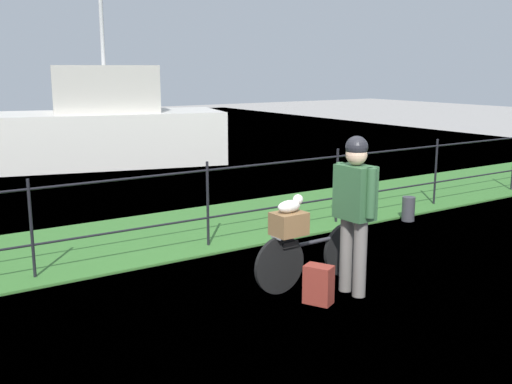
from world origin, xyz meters
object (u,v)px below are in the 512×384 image
(terrier_dog, at_px, (291,205))
(cyclist_person, at_px, (355,201))
(moored_boat_near, at_px, (107,128))
(bicycle_main, at_px, (313,256))
(backpack_on_paving, at_px, (319,285))
(wooden_crate, at_px, (289,224))
(mooring_bollard, at_px, (408,209))

(terrier_dog, height_order, cyclist_person, cyclist_person)
(cyclist_person, relative_size, moored_boat_near, 0.28)
(bicycle_main, relative_size, backpack_on_paving, 3.96)
(wooden_crate, distance_m, mooring_bollard, 3.69)
(backpack_on_paving, distance_m, moored_boat_near, 10.04)
(backpack_on_paving, distance_m, mooring_bollard, 3.80)
(terrier_dog, xyz_separation_m, moored_boat_near, (1.45, 9.46, -0.04))
(bicycle_main, relative_size, terrier_dog, 4.99)
(mooring_bollard, distance_m, moored_boat_near, 8.33)
(cyclist_person, distance_m, moored_boat_near, 9.94)
(bicycle_main, bearing_deg, wooden_crate, -178.05)
(terrier_dog, xyz_separation_m, cyclist_person, (0.50, -0.43, 0.06))
(bicycle_main, distance_m, backpack_on_paving, 0.56)
(terrier_dog, distance_m, moored_boat_near, 9.57)
(wooden_crate, height_order, backpack_on_paving, wooden_crate)
(cyclist_person, distance_m, mooring_bollard, 3.48)
(wooden_crate, xyz_separation_m, moored_boat_near, (1.48, 9.46, 0.16))
(moored_boat_near, bearing_deg, bicycle_main, -96.86)
(bicycle_main, xyz_separation_m, terrier_dog, (-0.32, -0.01, 0.61))
(wooden_crate, distance_m, moored_boat_near, 9.58)
(terrier_dog, xyz_separation_m, mooring_bollard, (3.35, 1.38, -0.75))
(backpack_on_paving, bearing_deg, bicycle_main, 120.98)
(terrier_dog, height_order, backpack_on_paving, terrier_dog)
(terrier_dog, bearing_deg, mooring_bollard, 22.41)
(wooden_crate, height_order, terrier_dog, terrier_dog)
(mooring_bollard, bearing_deg, backpack_on_paving, -151.18)
(wooden_crate, distance_m, backpack_on_paving, 0.71)
(backpack_on_paving, relative_size, moored_boat_near, 0.07)
(wooden_crate, relative_size, mooring_bollard, 0.91)
(backpack_on_paving, height_order, moored_boat_near, moored_boat_near)
(bicycle_main, bearing_deg, terrier_dog, -178.05)
(mooring_bollard, xyz_separation_m, moored_boat_near, (-1.90, 8.08, 0.71))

